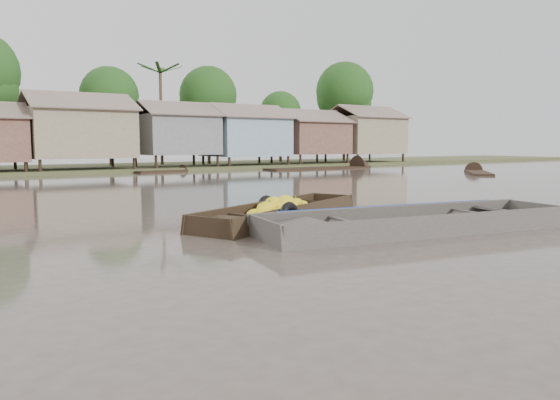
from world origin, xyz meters
TOP-DOWN VIEW (x-y plane):
  - ground at (0.00, 0.00)m, footprint 120.00×120.00m
  - riverbank at (3.03, 31.86)m, footprint 120.00×12.47m
  - banana_boat at (0.83, 2.93)m, footprint 6.27×3.95m
  - viewer_boat at (2.55, -0.20)m, footprint 7.93×3.34m
  - distant_boats at (11.23, 22.59)m, footprint 48.28×16.55m

SIDE VIEW (x-z plane):
  - distant_boats at x=11.23m, z-range -0.22..0.12m
  - ground at x=0.00m, z-range 0.00..0.00m
  - viewer_boat at x=2.55m, z-range -0.24..0.37m
  - banana_boat at x=0.83m, z-range -0.25..0.64m
  - riverbank at x=3.03m, z-range -2.04..8.18m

